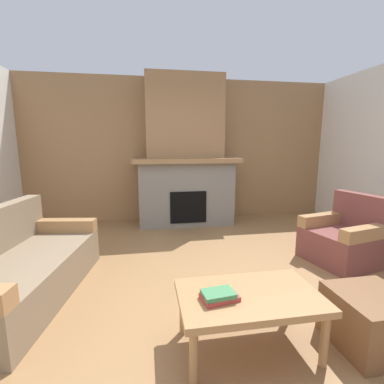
% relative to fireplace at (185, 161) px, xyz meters
% --- Properties ---
extents(ground, '(9.00, 9.00, 0.00)m').
position_rel_fireplace_xyz_m(ground, '(0.00, -2.62, -1.16)').
color(ground, olive).
extents(wall_back_wood_panel, '(6.00, 0.12, 2.70)m').
position_rel_fireplace_xyz_m(wall_back_wood_panel, '(0.00, 0.38, 0.19)').
color(wall_back_wood_panel, '#997047').
rests_on(wall_back_wood_panel, ground).
extents(fireplace, '(1.90, 0.82, 2.70)m').
position_rel_fireplace_xyz_m(fireplace, '(0.00, 0.00, 0.00)').
color(fireplace, gray).
rests_on(fireplace, ground).
extents(couch, '(1.10, 1.90, 0.85)m').
position_rel_fireplace_xyz_m(couch, '(-1.95, -2.31, -0.88)').
color(couch, '#847056').
rests_on(couch, ground).
extents(armchair, '(0.91, 0.91, 0.85)m').
position_rel_fireplace_xyz_m(armchair, '(1.73, -2.08, -0.87)').
color(armchair, brown).
rests_on(armchair, ground).
extents(coffee_table, '(1.00, 0.60, 0.43)m').
position_rel_fireplace_xyz_m(coffee_table, '(-0.02, -3.31, -0.79)').
color(coffee_table, '#A87A4C').
rests_on(coffee_table, ground).
extents(ottoman, '(0.52, 0.52, 0.40)m').
position_rel_fireplace_xyz_m(ottoman, '(0.88, -3.43, -0.96)').
color(ottoman, brown).
rests_on(ottoman, ground).
extents(book_stack_near_edge, '(0.27, 0.20, 0.06)m').
position_rel_fireplace_xyz_m(book_stack_near_edge, '(-0.25, -3.35, -0.70)').
color(book_stack_near_edge, '#B23833').
rests_on(book_stack_near_edge, coffee_table).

